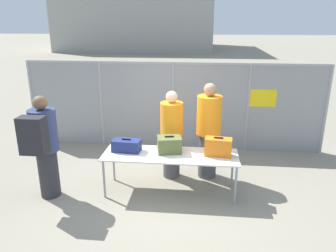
{
  "coord_description": "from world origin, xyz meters",
  "views": [
    {
      "loc": [
        0.65,
        -5.28,
        2.99
      ],
      "look_at": [
        0.04,
        0.57,
        1.05
      ],
      "focal_mm": 35.0,
      "sensor_mm": 36.0,
      "label": 1
    }
  ],
  "objects_px": {
    "suitcase_orange": "(218,147)",
    "traveler_hooded": "(43,144)",
    "security_worker_far": "(209,130)",
    "suitcase_navy": "(127,145)",
    "suitcase_olive": "(169,145)",
    "security_worker_near": "(172,134)",
    "inspection_table": "(170,157)",
    "utility_trailer": "(234,108)"
  },
  "relations": [
    {
      "from": "suitcase_orange",
      "to": "traveler_hooded",
      "type": "height_order",
      "value": "traveler_hooded"
    },
    {
      "from": "security_worker_far",
      "to": "suitcase_orange",
      "type": "bearing_deg",
      "value": 132.2
    },
    {
      "from": "suitcase_navy",
      "to": "suitcase_orange",
      "type": "distance_m",
      "value": 1.61
    },
    {
      "from": "suitcase_olive",
      "to": "traveler_hooded",
      "type": "relative_size",
      "value": 0.26
    },
    {
      "from": "security_worker_near",
      "to": "suitcase_olive",
      "type": "bearing_deg",
      "value": 100.0
    },
    {
      "from": "traveler_hooded",
      "to": "security_worker_far",
      "type": "bearing_deg",
      "value": 21.14
    },
    {
      "from": "inspection_table",
      "to": "security_worker_near",
      "type": "bearing_deg",
      "value": 93.44
    },
    {
      "from": "suitcase_orange",
      "to": "utility_trailer",
      "type": "xyz_separation_m",
      "value": [
        0.67,
        4.43,
        -0.49
      ]
    },
    {
      "from": "suitcase_olive",
      "to": "utility_trailer",
      "type": "distance_m",
      "value": 4.64
    },
    {
      "from": "suitcase_orange",
      "to": "security_worker_far",
      "type": "distance_m",
      "value": 0.68
    },
    {
      "from": "suitcase_olive",
      "to": "security_worker_near",
      "type": "distance_m",
      "value": 0.52
    },
    {
      "from": "traveler_hooded",
      "to": "security_worker_near",
      "type": "relative_size",
      "value": 1.05
    },
    {
      "from": "traveler_hooded",
      "to": "suitcase_orange",
      "type": "bearing_deg",
      "value": 7.94
    },
    {
      "from": "suitcase_olive",
      "to": "traveler_hooded",
      "type": "bearing_deg",
      "value": -166.16
    },
    {
      "from": "inspection_table",
      "to": "utility_trailer",
      "type": "relative_size",
      "value": 0.59
    },
    {
      "from": "traveler_hooded",
      "to": "security_worker_near",
      "type": "height_order",
      "value": "traveler_hooded"
    },
    {
      "from": "suitcase_orange",
      "to": "inspection_table",
      "type": "bearing_deg",
      "value": -177.73
    },
    {
      "from": "suitcase_navy",
      "to": "inspection_table",
      "type": "bearing_deg",
      "value": -4.81
    },
    {
      "from": "suitcase_orange",
      "to": "suitcase_navy",
      "type": "bearing_deg",
      "value": 178.79
    },
    {
      "from": "suitcase_orange",
      "to": "security_worker_near",
      "type": "bearing_deg",
      "value": 145.64
    },
    {
      "from": "security_worker_far",
      "to": "utility_trailer",
      "type": "xyz_separation_m",
      "value": [
        0.83,
        3.77,
        -0.57
      ]
    },
    {
      "from": "security_worker_near",
      "to": "utility_trailer",
      "type": "distance_m",
      "value": 4.16
    },
    {
      "from": "traveler_hooded",
      "to": "suitcase_olive",
      "type": "bearing_deg",
      "value": 13.22
    },
    {
      "from": "suitcase_navy",
      "to": "utility_trailer",
      "type": "height_order",
      "value": "suitcase_navy"
    },
    {
      "from": "security_worker_far",
      "to": "inspection_table",
      "type": "bearing_deg",
      "value": 75.0
    },
    {
      "from": "suitcase_navy",
      "to": "suitcase_orange",
      "type": "height_order",
      "value": "suitcase_orange"
    },
    {
      "from": "inspection_table",
      "to": "traveler_hooded",
      "type": "relative_size",
      "value": 1.31
    },
    {
      "from": "security_worker_near",
      "to": "security_worker_far",
      "type": "relative_size",
      "value": 0.92
    },
    {
      "from": "utility_trailer",
      "to": "suitcase_navy",
      "type": "bearing_deg",
      "value": -117.47
    },
    {
      "from": "suitcase_olive",
      "to": "security_worker_far",
      "type": "height_order",
      "value": "security_worker_far"
    },
    {
      "from": "suitcase_orange",
      "to": "security_worker_far",
      "type": "bearing_deg",
      "value": 103.5
    },
    {
      "from": "suitcase_orange",
      "to": "security_worker_near",
      "type": "relative_size",
      "value": 0.28
    },
    {
      "from": "suitcase_olive",
      "to": "security_worker_near",
      "type": "height_order",
      "value": "security_worker_near"
    },
    {
      "from": "suitcase_orange",
      "to": "security_worker_far",
      "type": "xyz_separation_m",
      "value": [
        -0.16,
        0.66,
        0.08
      ]
    },
    {
      "from": "suitcase_navy",
      "to": "traveler_hooded",
      "type": "relative_size",
      "value": 0.28
    },
    {
      "from": "inspection_table",
      "to": "suitcase_navy",
      "type": "relative_size",
      "value": 4.59
    },
    {
      "from": "suitcase_orange",
      "to": "utility_trailer",
      "type": "distance_m",
      "value": 4.51
    },
    {
      "from": "suitcase_orange",
      "to": "security_worker_near",
      "type": "distance_m",
      "value": 1.04
    },
    {
      "from": "suitcase_olive",
      "to": "security_worker_far",
      "type": "xyz_separation_m",
      "value": [
        0.69,
        0.59,
        0.09
      ]
    },
    {
      "from": "inspection_table",
      "to": "security_worker_near",
      "type": "distance_m",
      "value": 0.65
    },
    {
      "from": "traveler_hooded",
      "to": "inspection_table",
      "type": "bearing_deg",
      "value": 10.37
    },
    {
      "from": "inspection_table",
      "to": "utility_trailer",
      "type": "height_order",
      "value": "inspection_table"
    }
  ]
}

